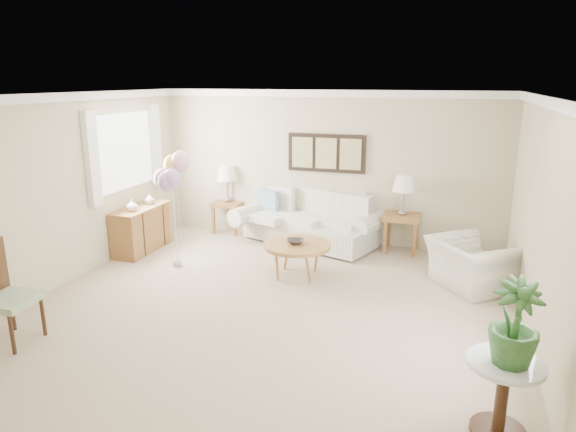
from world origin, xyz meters
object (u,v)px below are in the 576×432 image
object	(u,v)px
coffee_table	(297,246)
armchair	(471,264)
balloon_cluster	(171,173)
sofa	(311,223)
accent_chair	(2,292)

from	to	relation	value
coffee_table	armchair	size ratio (longest dim) A/B	0.95
armchair	balloon_cluster	size ratio (longest dim) A/B	0.57
sofa	armchair	world-z (taller)	sofa
sofa	armchair	size ratio (longest dim) A/B	2.70
armchair	accent_chair	size ratio (longest dim) A/B	0.93
coffee_table	accent_chair	world-z (taller)	accent_chair
sofa	accent_chair	bearing A→B (deg)	-117.02
armchair	accent_chair	bearing A→B (deg)	85.19
coffee_table	balloon_cluster	xyz separation A→B (m)	(-1.85, -0.21, 0.99)
armchair	accent_chair	world-z (taller)	accent_chair
coffee_table	armchair	xyz separation A→B (m)	(2.38, 0.32, -0.12)
accent_chair	balloon_cluster	distance (m)	2.79
sofa	coffee_table	bearing A→B (deg)	-81.60
coffee_table	balloon_cluster	world-z (taller)	balloon_cluster
armchair	sofa	bearing A→B (deg)	26.67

